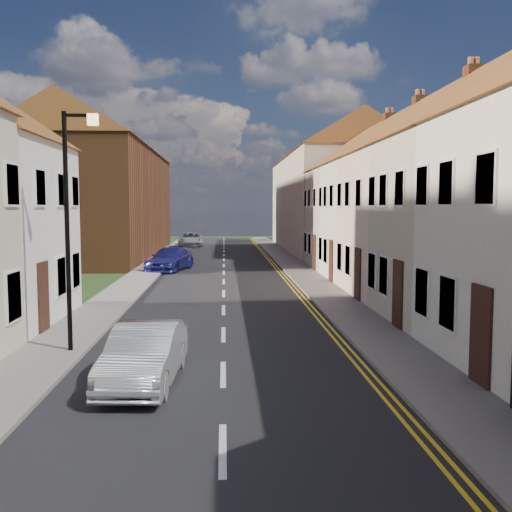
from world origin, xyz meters
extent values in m
cube|color=black|center=(0.00, 30.00, 0.01)|extent=(7.00, 90.00, 0.02)
cube|color=gray|center=(-4.40, 30.00, 0.06)|extent=(1.80, 90.00, 0.12)
cube|color=gray|center=(4.40, 30.00, 0.06)|extent=(1.80, 90.00, 0.12)
cube|color=beige|center=(9.30, 23.50, 3.00)|extent=(8.00, 5.00, 6.00)
cube|color=#FBD0C6|center=(9.30, 28.90, 3.00)|extent=(8.00, 5.80, 6.00)
cube|color=brown|center=(9.30, 26.60, 8.20)|extent=(0.60, 0.60, 1.60)
cube|color=silver|center=(9.30, 34.30, 3.00)|extent=(8.00, 5.00, 6.00)
cube|color=brown|center=(9.30, 32.40, 8.20)|extent=(0.60, 0.60, 1.60)
cube|color=beige|center=(9.30, 39.70, 3.00)|extent=(8.00, 5.80, 6.00)
cube|color=brown|center=(9.30, 37.40, 8.20)|extent=(0.60, 0.60, 1.60)
cube|color=beige|center=(9.30, 55.00, 4.00)|extent=(8.00, 24.00, 8.00)
cube|color=brown|center=(-9.30, 50.00, 4.00)|extent=(8.00, 24.00, 8.00)
cylinder|color=black|center=(-3.90, 20.00, 3.12)|extent=(0.12, 0.12, 6.00)
cube|color=black|center=(-3.55, 20.00, 6.02)|extent=(0.70, 0.08, 0.08)
cube|color=#FFD899|center=(-3.20, 20.00, 5.92)|extent=(0.25, 0.15, 0.28)
imported|color=#B8BBC1|center=(-1.66, 17.45, 0.63)|extent=(1.59, 3.91, 1.26)
imported|color=navy|center=(-3.20, 39.47, 0.67)|extent=(2.97, 4.97, 1.35)
imported|color=#AFB3B7|center=(-3.20, 60.53, 0.69)|extent=(2.44, 5.00, 1.37)
camera|label=1|loc=(0.04, 5.46, 3.75)|focal=40.00mm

